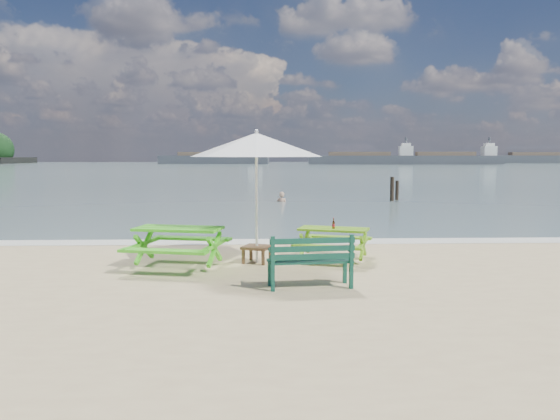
{
  "coord_description": "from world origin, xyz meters",
  "views": [
    {
      "loc": [
        -0.03,
        -9.5,
        2.27
      ],
      "look_at": [
        0.38,
        3.0,
        1.0
      ],
      "focal_mm": 35.0,
      "sensor_mm": 36.0,
      "label": 1
    }
  ],
  "objects_px": {
    "side_table": "(257,254)",
    "patio_umbrella": "(256,145)",
    "park_bench": "(310,271)",
    "beer_bottle": "(334,225)",
    "swimmer": "(282,208)",
    "picnic_table_left": "(179,248)",
    "picnic_table_right": "(333,245)"
  },
  "relations": [
    {
      "from": "swimmer",
      "to": "picnic_table_right",
      "type": "bearing_deg",
      "value": -87.81
    },
    {
      "from": "picnic_table_left",
      "to": "beer_bottle",
      "type": "xyz_separation_m",
      "value": [
        3.21,
        0.57,
        0.38
      ]
    },
    {
      "from": "patio_umbrella",
      "to": "swimmer",
      "type": "height_order",
      "value": "patio_umbrella"
    },
    {
      "from": "beer_bottle",
      "to": "swimmer",
      "type": "distance_m",
      "value": 15.04
    },
    {
      "from": "swimmer",
      "to": "patio_umbrella",
      "type": "bearing_deg",
      "value": -94.07
    },
    {
      "from": "picnic_table_right",
      "to": "side_table",
      "type": "relative_size",
      "value": 2.85
    },
    {
      "from": "side_table",
      "to": "patio_umbrella",
      "type": "bearing_deg",
      "value": 0.0
    },
    {
      "from": "park_bench",
      "to": "swimmer",
      "type": "xyz_separation_m",
      "value": [
        0.15,
        17.29,
        -0.57
      ]
    },
    {
      "from": "patio_umbrella",
      "to": "swimmer",
      "type": "relative_size",
      "value": 2.24
    },
    {
      "from": "picnic_table_right",
      "to": "swimmer",
      "type": "height_order",
      "value": "picnic_table_right"
    },
    {
      "from": "picnic_table_right",
      "to": "park_bench",
      "type": "bearing_deg",
      "value": -106.73
    },
    {
      "from": "beer_bottle",
      "to": "picnic_table_left",
      "type": "bearing_deg",
      "value": -169.93
    },
    {
      "from": "picnic_table_left",
      "to": "park_bench",
      "type": "height_order",
      "value": "park_bench"
    },
    {
      "from": "side_table",
      "to": "patio_umbrella",
      "type": "xyz_separation_m",
      "value": [
        0.0,
        0.0,
        2.29
      ]
    },
    {
      "from": "picnic_table_left",
      "to": "patio_umbrella",
      "type": "distance_m",
      "value": 2.64
    },
    {
      "from": "park_bench",
      "to": "beer_bottle",
      "type": "height_order",
      "value": "beer_bottle"
    },
    {
      "from": "swimmer",
      "to": "beer_bottle",
      "type": "bearing_deg",
      "value": -87.86
    },
    {
      "from": "park_bench",
      "to": "patio_umbrella",
      "type": "relative_size",
      "value": 0.42
    },
    {
      "from": "patio_umbrella",
      "to": "swimmer",
      "type": "distance_m",
      "value": 15.41
    },
    {
      "from": "side_table",
      "to": "swimmer",
      "type": "distance_m",
      "value": 15.17
    },
    {
      "from": "picnic_table_left",
      "to": "side_table",
      "type": "relative_size",
      "value": 3.15
    },
    {
      "from": "picnic_table_right",
      "to": "patio_umbrella",
      "type": "distance_m",
      "value": 2.71
    },
    {
      "from": "picnic_table_left",
      "to": "patio_umbrella",
      "type": "relative_size",
      "value": 0.63
    },
    {
      "from": "picnic_table_left",
      "to": "beer_bottle",
      "type": "distance_m",
      "value": 3.28
    },
    {
      "from": "picnic_table_left",
      "to": "swimmer",
      "type": "xyz_separation_m",
      "value": [
        2.65,
        15.56,
        -0.69
      ]
    },
    {
      "from": "picnic_table_left",
      "to": "side_table",
      "type": "xyz_separation_m",
      "value": [
        1.57,
        0.44,
        -0.21
      ]
    },
    {
      "from": "side_table",
      "to": "swimmer",
      "type": "relative_size",
      "value": 0.45
    },
    {
      "from": "park_bench",
      "to": "patio_umbrella",
      "type": "distance_m",
      "value": 3.22
    },
    {
      "from": "patio_umbrella",
      "to": "beer_bottle",
      "type": "bearing_deg",
      "value": 4.63
    },
    {
      "from": "patio_umbrella",
      "to": "beer_bottle",
      "type": "distance_m",
      "value": 2.36
    },
    {
      "from": "park_bench",
      "to": "side_table",
      "type": "distance_m",
      "value": 2.36
    },
    {
      "from": "park_bench",
      "to": "beer_bottle",
      "type": "xyz_separation_m",
      "value": [
        0.7,
        2.3,
        0.5
      ]
    }
  ]
}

